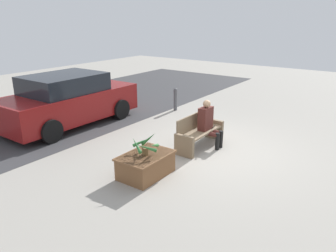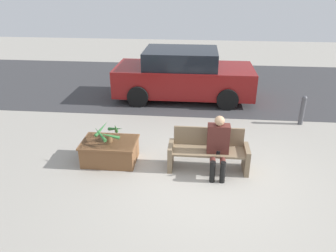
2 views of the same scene
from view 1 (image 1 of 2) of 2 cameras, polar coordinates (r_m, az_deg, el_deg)
ground_plane at (r=8.20m, az=7.67°, el=-4.27°), size 30.00×30.00×0.00m
road_surface at (r=12.04m, az=-18.40°, el=2.40°), size 20.00×6.00×0.01m
bench at (r=8.30m, az=5.33°, el=-1.05°), size 1.59×0.51×0.82m
person_seated at (r=8.28m, az=6.99°, el=0.78°), size 0.42×0.57×1.20m
planter_box at (r=6.83m, az=-3.89°, el=-6.64°), size 1.14×0.79×0.47m
potted_plant at (r=6.66m, az=-3.92°, el=-3.36°), size 0.61×0.62×0.46m
parked_car at (r=10.35m, az=-17.03°, el=4.31°), size 4.23×1.98×1.55m
bollard_post at (r=11.52m, az=1.30°, el=4.77°), size 0.13×0.13×0.79m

